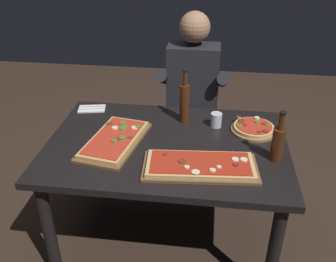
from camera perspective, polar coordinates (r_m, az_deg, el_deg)
The scene contains 11 objects.
ground_plane at distance 2.64m, azimuth -0.14°, elevation -15.58°, with size 6.40×6.40×0.00m, color #38281E.
dining_table at distance 2.23m, azimuth -0.16°, elevation -3.88°, with size 1.40×0.96×0.74m.
pizza_rectangular_front at distance 1.95m, azimuth 4.97°, elevation -5.32°, with size 0.62×0.31×0.05m.
pizza_rectangular_left at distance 2.19m, azimuth -8.17°, elevation -1.34°, with size 0.36×0.56×0.05m.
pizza_round_far at distance 2.34m, azimuth 13.01°, elevation 0.39°, with size 0.28×0.28×0.05m.
wine_bottle_dark at distance 2.06m, azimuth 16.53°, elevation -1.63°, with size 0.07×0.07×0.29m.
oil_bottle_amber at distance 2.35m, azimuth 2.57°, elevation 4.47°, with size 0.06×0.06×0.35m.
tumbler_near_camera at distance 2.35m, azimuth 7.39°, elevation 1.58°, with size 0.07×0.07×0.09m.
napkin_cutlery_set at distance 2.61m, azimuth -11.60°, elevation 3.38°, with size 0.20×0.14×0.01m.
diner_chair at distance 3.04m, azimuth 3.72°, elevation 2.44°, with size 0.44×0.44×0.87m.
seated_diner at distance 2.82m, azimuth 3.72°, elevation 5.94°, with size 0.53×0.41×1.33m.
Camera 1 is at (0.24, -1.84, 1.88)m, focal length 39.74 mm.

